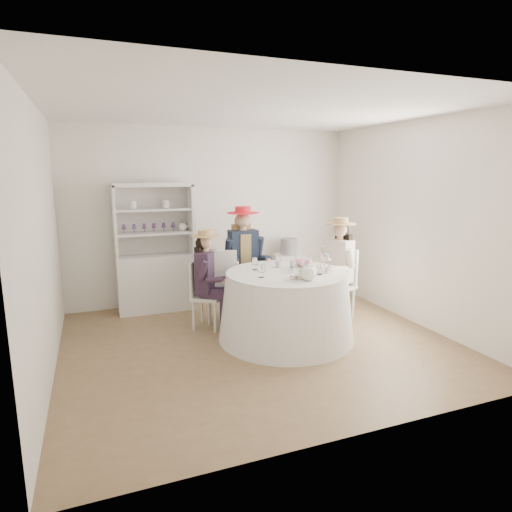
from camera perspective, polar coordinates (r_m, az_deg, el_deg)
name	(u,v)px	position (r m, az deg, el deg)	size (l,w,h in m)	color
ground	(259,343)	(5.27, 0.40, -11.47)	(4.50, 4.50, 0.00)	brown
ceiling	(259,109)	(4.91, 0.44, 19.02)	(4.50, 4.50, 0.00)	white
wall_back	(213,216)	(6.80, -5.77, 5.36)	(4.50, 4.50, 0.00)	white
wall_front	(360,268)	(3.16, 13.76, -1.50)	(4.50, 4.50, 0.00)	white
wall_left	(42,243)	(4.60, -26.65, 1.51)	(4.50, 4.50, 0.00)	white
wall_right	(416,224)	(6.10, 20.56, 4.06)	(4.50, 4.50, 0.00)	white
tea_table	(286,306)	(5.29, 4.01, -6.61)	(1.66, 1.66, 0.84)	white
hutch	(156,266)	(6.48, -13.22, -1.27)	(1.12, 0.44, 1.88)	silver
side_table	(288,275)	(7.13, 4.29, -2.53)	(0.45, 0.45, 0.69)	silver
hatbox	(288,246)	(7.04, 4.35, 1.28)	(0.27, 0.27, 0.27)	black
guest_left	(208,274)	(5.57, -6.46, -2.35)	(0.56, 0.53, 1.30)	silver
guest_mid	(244,254)	(6.05, -1.65, 0.20)	(0.56, 0.58, 1.56)	silver
guest_right	(338,263)	(5.99, 10.87, -0.87)	(0.58, 0.54, 1.42)	silver
spare_chair	(222,284)	(5.77, -4.61, -3.70)	(0.52, 0.52, 1.03)	silver
teacup_a	(263,268)	(5.20, 0.90, -1.64)	(0.09, 0.09, 0.07)	white
teacup_b	(278,265)	(5.41, 2.89, -1.20)	(0.07, 0.07, 0.07)	white
teacup_c	(293,265)	(5.41, 4.95, -1.20)	(0.09, 0.09, 0.07)	white
flower_bowl	(303,269)	(5.23, 6.24, -1.74)	(0.22, 0.22, 0.06)	white
flower_arrangement	(302,263)	(5.25, 6.18, -0.97)	(0.19, 0.19, 0.07)	pink
table_teapot	(308,273)	(4.80, 6.97, -2.29)	(0.25, 0.18, 0.19)	white
sandwich_plate	(296,278)	(4.83, 5.32, -2.96)	(0.25, 0.25, 0.05)	white
cupcake_stand	(324,265)	(5.24, 9.05, -1.22)	(0.23, 0.23, 0.21)	white
stemware_set	(286,266)	(5.16, 4.08, -1.35)	(0.84, 0.88, 0.15)	white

